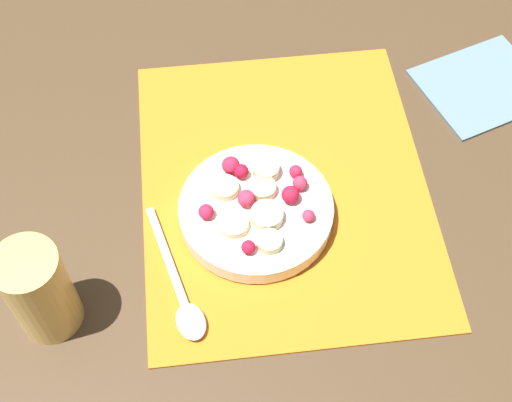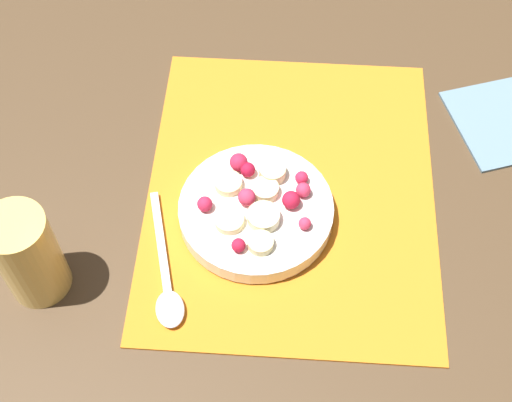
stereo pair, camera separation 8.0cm
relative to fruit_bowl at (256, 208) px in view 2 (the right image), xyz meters
The scene contains 5 objects.
ground_plane 0.06m from the fruit_bowl, 136.55° to the left, with size 3.00×3.00×0.00m, color #4C3823.
placemat 0.06m from the fruit_bowl, 136.55° to the left, with size 0.42×0.34×0.01m.
fruit_bowl is the anchor object (origin of this frame).
spoon 0.13m from the fruit_bowl, 42.04° to the right, with size 0.17×0.06×0.01m.
drinking_glass 0.25m from the fruit_bowl, 67.00° to the right, with size 0.07×0.07×0.12m.
Camera 2 is at (0.48, -0.01, 0.70)m, focal length 50.00 mm.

